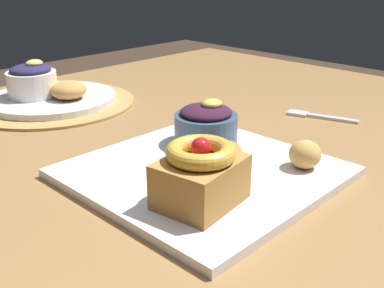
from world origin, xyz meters
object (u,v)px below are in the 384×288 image
cake_slice (201,174)px  back_plate (52,99)px  berry_ramekin (206,125)px  back_ramekin (32,81)px  fork (316,116)px  fritter_middle (305,154)px  back_pastry (66,90)px  front_plate (203,172)px  fritter_front (227,155)px

cake_slice → back_plate: cake_slice is taller
berry_ramekin → back_ramekin: back_ramekin is taller
fork → berry_ramekin: bearing=65.7°
fritter_middle → back_plate: bearing=96.3°
cake_slice → back_pastry: bearing=76.1°
cake_slice → fork: cake_slice is taller
back_plate → back_pastry: back_pastry is taller
fork → fritter_middle: bearing=100.2°
berry_ramekin → back_ramekin: 0.40m
front_plate → fritter_front: (0.02, -0.02, 0.02)m
cake_slice → berry_ramekin: (0.14, 0.12, -0.01)m
fritter_front → fork: 0.30m
front_plate → back_plate: 0.44m
berry_ramekin → fritter_front: size_ratio=2.07×
back_plate → fork: 0.50m
back_ramekin → fork: (0.31, -0.43, -0.05)m
back_plate → fritter_front: bearing=-91.6°
front_plate → berry_ramekin: (0.07, 0.06, 0.03)m
fritter_middle → back_plate: 0.53m
fritter_front → back_ramekin: back_ramekin is taller
front_plate → fritter_middle: bearing=-45.0°
berry_ramekin → fritter_middle: 0.15m
front_plate → back_plate: (0.03, 0.43, 0.01)m
fritter_middle → fork: fritter_middle is taller
berry_ramekin → back_plate: 0.38m
front_plate → fritter_middle: size_ratio=7.33×
fork → back_ramekin: bearing=19.6°
fritter_front → fritter_middle: (0.07, -0.07, 0.00)m
fritter_middle → back_pastry: back_pastry is taller
front_plate → berry_ramekin: bearing=40.2°
fritter_middle → cake_slice: bearing=169.0°
fritter_middle → fork: (0.23, 0.11, -0.03)m
front_plate → back_plate: size_ratio=1.22×
back_pastry → back_ramekin: bearing=117.9°
fritter_middle → back_plate: size_ratio=0.17×
cake_slice → fritter_middle: bearing=-11.0°
berry_ramekin → back_pastry: (-0.03, 0.33, -0.01)m
fritter_front → back_pastry: (0.02, 0.41, 0.00)m
fritter_front → back_plate: (0.01, 0.46, -0.02)m
front_plate → back_pastry: bearing=83.9°
berry_ramekin → fork: (0.25, -0.04, -0.04)m
fritter_middle → fork: 0.26m
fritter_front → fork: fritter_front is taller
front_plate → back_ramekin: back_ramekin is taller
fritter_middle → fork: bearing=26.4°
cake_slice → front_plate: bearing=41.1°
back_pastry → fritter_middle: bearing=-84.0°
front_plate → fritter_middle: 0.13m
berry_ramekin → fork: bearing=-8.1°
fritter_middle → back_pastry: size_ratio=0.61×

